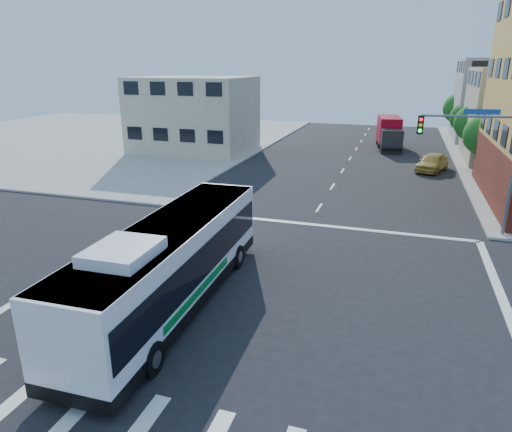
% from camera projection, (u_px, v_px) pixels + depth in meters
% --- Properties ---
extents(ground, '(120.00, 120.00, 0.00)m').
position_uv_depth(ground, '(263.00, 296.00, 19.11)').
color(ground, black).
rests_on(ground, ground).
extents(sidewalk_nw, '(50.00, 50.00, 0.15)m').
position_uv_depth(sidewalk_nw, '(89.00, 137.00, 60.84)').
color(sidewalk_nw, '#99978E').
rests_on(sidewalk_nw, ground).
extents(building_east_far, '(12.06, 10.06, 10.00)m').
position_uv_depth(building_east_far, '(509.00, 101.00, 56.01)').
color(building_east_far, '#A6A6A1').
rests_on(building_east_far, ground).
extents(building_west, '(12.06, 10.06, 8.00)m').
position_uv_depth(building_west, '(194.00, 115.00, 49.87)').
color(building_west, beige).
rests_on(building_west, ground).
extents(signal_mast_ne, '(7.91, 1.13, 8.07)m').
position_uv_depth(signal_mast_ne, '(482.00, 147.00, 24.52)').
color(signal_mast_ne, slate).
rests_on(signal_mast_ne, ground).
extents(street_tree_a, '(3.60, 3.60, 5.53)m').
position_uv_depth(street_tree_a, '(486.00, 133.00, 39.79)').
color(street_tree_a, '#331F12').
rests_on(street_tree_a, ground).
extents(street_tree_b, '(3.80, 3.80, 5.79)m').
position_uv_depth(street_tree_b, '(475.00, 121.00, 46.97)').
color(street_tree_b, '#331F12').
rests_on(street_tree_b, ground).
extents(street_tree_c, '(3.40, 3.40, 5.29)m').
position_uv_depth(street_tree_c, '(466.00, 116.00, 54.29)').
color(street_tree_c, '#331F12').
rests_on(street_tree_c, ground).
extents(street_tree_d, '(4.00, 4.00, 6.03)m').
position_uv_depth(street_tree_d, '(460.00, 106.00, 61.39)').
color(street_tree_d, '#331F12').
rests_on(street_tree_d, ground).
extents(transit_bus, '(3.11, 12.95, 3.82)m').
position_uv_depth(transit_bus, '(172.00, 263.00, 17.76)').
color(transit_bus, black).
rests_on(transit_bus, ground).
extents(box_truck, '(3.26, 8.02, 3.51)m').
position_uv_depth(box_truck, '(389.00, 134.00, 52.32)').
color(box_truck, black).
rests_on(box_truck, ground).
extents(parked_car, '(3.44, 5.16, 1.63)m').
position_uv_depth(parked_car, '(432.00, 162.00, 41.35)').
color(parked_car, gold).
rests_on(parked_car, ground).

